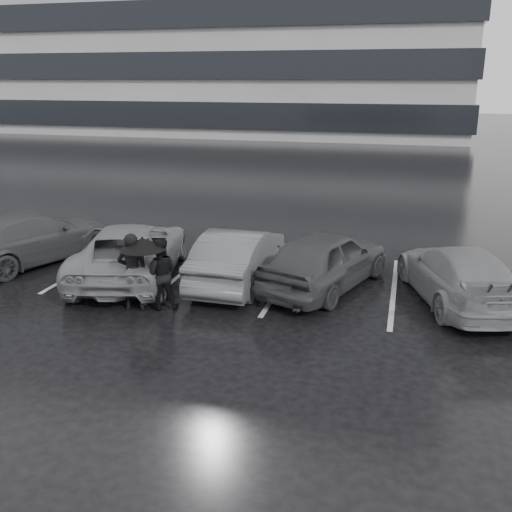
{
  "coord_description": "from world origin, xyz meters",
  "views": [
    {
      "loc": [
        3.51,
        -11.24,
        5.08
      ],
      "look_at": [
        0.24,
        1.0,
        1.1
      ],
      "focal_mm": 40.0,
      "sensor_mm": 36.0,
      "label": 1
    }
  ],
  "objects_px": {
    "car_west_b": "(131,251)",
    "pedestrian_right": "(160,274)",
    "car_west_a": "(238,256)",
    "car_main": "(325,259)",
    "car_east": "(458,274)",
    "pedestrian_left": "(133,272)",
    "car_west_c": "(30,237)"
  },
  "relations": [
    {
      "from": "car_east",
      "to": "pedestrian_right",
      "type": "bearing_deg",
      "value": 1.27
    },
    {
      "from": "car_west_c",
      "to": "pedestrian_left",
      "type": "distance_m",
      "value": 5.12
    },
    {
      "from": "car_main",
      "to": "car_west_c",
      "type": "relative_size",
      "value": 0.88
    },
    {
      "from": "car_east",
      "to": "pedestrian_right",
      "type": "xyz_separation_m",
      "value": [
        -6.58,
        -2.2,
        0.16
      ]
    },
    {
      "from": "pedestrian_right",
      "to": "car_east",
      "type": "bearing_deg",
      "value": 173.58
    },
    {
      "from": "car_east",
      "to": "pedestrian_left",
      "type": "distance_m",
      "value": 7.54
    },
    {
      "from": "car_main",
      "to": "car_west_a",
      "type": "bearing_deg",
      "value": 23.97
    },
    {
      "from": "car_west_a",
      "to": "pedestrian_right",
      "type": "xyz_separation_m",
      "value": [
        -1.22,
        -2.12,
        0.12
      ]
    },
    {
      "from": "car_west_c",
      "to": "pedestrian_left",
      "type": "relative_size",
      "value": 2.77
    },
    {
      "from": "pedestrian_left",
      "to": "car_west_a",
      "type": "bearing_deg",
      "value": -141.97
    },
    {
      "from": "car_west_a",
      "to": "car_west_b",
      "type": "distance_m",
      "value": 2.88
    },
    {
      "from": "car_west_c",
      "to": "pedestrian_right",
      "type": "xyz_separation_m",
      "value": [
        5.02,
        -2.25,
        0.11
      ]
    },
    {
      "from": "car_west_a",
      "to": "car_east",
      "type": "relative_size",
      "value": 0.93
    },
    {
      "from": "car_west_b",
      "to": "pedestrian_right",
      "type": "bearing_deg",
      "value": 118.15
    },
    {
      "from": "car_main",
      "to": "pedestrian_right",
      "type": "height_order",
      "value": "pedestrian_right"
    },
    {
      "from": "car_main",
      "to": "pedestrian_left",
      "type": "height_order",
      "value": "pedestrian_left"
    },
    {
      "from": "car_east",
      "to": "car_main",
      "type": "bearing_deg",
      "value": -18.91
    },
    {
      "from": "pedestrian_left",
      "to": "car_main",
      "type": "bearing_deg",
      "value": -162.53
    },
    {
      "from": "car_west_b",
      "to": "pedestrian_left",
      "type": "relative_size",
      "value": 2.86
    },
    {
      "from": "pedestrian_left",
      "to": "pedestrian_right",
      "type": "distance_m",
      "value": 0.6
    },
    {
      "from": "car_west_a",
      "to": "car_west_c",
      "type": "bearing_deg",
      "value": -1.18
    },
    {
      "from": "car_west_a",
      "to": "car_east",
      "type": "distance_m",
      "value": 5.35
    },
    {
      "from": "car_main",
      "to": "car_west_b",
      "type": "distance_m",
      "value": 5.1
    },
    {
      "from": "car_west_b",
      "to": "pedestrian_right",
      "type": "distance_m",
      "value": 2.46
    },
    {
      "from": "car_west_c",
      "to": "pedestrian_right",
      "type": "height_order",
      "value": "pedestrian_right"
    },
    {
      "from": "car_west_b",
      "to": "pedestrian_left",
      "type": "distance_m",
      "value": 2.34
    },
    {
      "from": "car_west_c",
      "to": "pedestrian_right",
      "type": "distance_m",
      "value": 5.5
    },
    {
      "from": "pedestrian_left",
      "to": "pedestrian_right",
      "type": "relative_size",
      "value": 1.09
    },
    {
      "from": "car_west_b",
      "to": "car_west_a",
      "type": "bearing_deg",
      "value": 171.95
    },
    {
      "from": "car_west_a",
      "to": "car_main",
      "type": "bearing_deg",
      "value": -175.35
    },
    {
      "from": "car_west_b",
      "to": "pedestrian_right",
      "type": "xyz_separation_m",
      "value": [
        1.64,
        -1.82,
        0.11
      ]
    },
    {
      "from": "car_west_c",
      "to": "car_main",
      "type": "bearing_deg",
      "value": -161.3
    }
  ]
}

